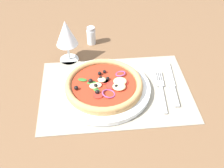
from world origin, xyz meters
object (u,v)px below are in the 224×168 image
(knife, at_px, (171,82))
(pizza, at_px, (104,85))
(wine_glass, at_px, (66,34))
(pepper_shaker, at_px, (91,36))
(fork, at_px, (161,89))
(plate, at_px, (104,89))

(knife, bearing_deg, pizza, 98.80)
(knife, distance_m, wine_glass, 0.37)
(wine_glass, bearing_deg, knife, -26.54)
(pizza, bearing_deg, pepper_shaker, 95.73)
(fork, distance_m, knife, 0.04)
(fork, height_order, pepper_shaker, pepper_shaker)
(wine_glass, bearing_deg, pepper_shaker, 48.92)
(plate, distance_m, knife, 0.21)
(plate, height_order, pepper_shaker, pepper_shaker)
(plate, xyz_separation_m, wine_glass, (-0.11, 0.17, 0.09))
(pizza, distance_m, fork, 0.17)
(pizza, distance_m, knife, 0.21)
(pepper_shaker, bearing_deg, pizza, -84.27)
(wine_glass, bearing_deg, pizza, -58.04)
(plate, bearing_deg, pizza, -16.31)
(plate, relative_size, wine_glass, 1.88)
(plate, bearing_deg, wine_glass, 121.77)
(plate, distance_m, pepper_shaker, 0.27)
(plate, xyz_separation_m, fork, (0.17, -0.01, -0.00))
(plate, relative_size, pizza, 1.20)
(fork, distance_m, wine_glass, 0.35)
(pizza, bearing_deg, knife, 3.68)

